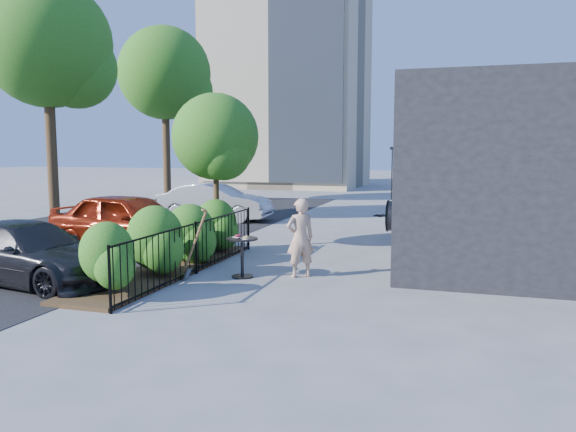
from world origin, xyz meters
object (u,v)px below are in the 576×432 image
(patio_tree, at_px, (217,142))
(car_darkgrey, at_px, (28,253))
(shovel, at_px, (193,249))
(car_silver, at_px, (215,202))
(street_tree_near, at_px, (48,51))
(car_red, at_px, (130,222))
(woman, at_px, (300,238))
(street_tree_far, at_px, (165,79))
(cafe_table, at_px, (242,250))

(patio_tree, distance_m, car_darkgrey, 5.33)
(shovel, height_order, car_silver, shovel)
(street_tree_near, relative_size, car_red, 1.88)
(woman, bearing_deg, street_tree_far, -88.35)
(cafe_table, relative_size, woman, 0.54)
(woman, bearing_deg, car_silver, -91.47)
(patio_tree, height_order, woman, patio_tree)
(street_tree_far, relative_size, shovel, 5.61)
(woman, distance_m, shovel, 2.14)
(street_tree_near, distance_m, street_tree_far, 8.00)
(car_silver, bearing_deg, shovel, -160.18)
(street_tree_near, height_order, woman, street_tree_near)
(shovel, xyz_separation_m, car_darkgrey, (-2.98, -1.08, -0.05))
(shovel, bearing_deg, car_darkgrey, -160.01)
(car_red, height_order, car_darkgrey, car_red)
(woman, bearing_deg, cafe_table, -16.63)
(shovel, relative_size, car_silver, 0.36)
(patio_tree, relative_size, street_tree_far, 0.48)
(car_darkgrey, bearing_deg, woman, -59.19)
(street_tree_near, xyz_separation_m, woman, (10.57, -5.58, -5.12))
(street_tree_far, height_order, car_silver, street_tree_far)
(street_tree_far, height_order, car_darkgrey, street_tree_far)
(street_tree_near, xyz_separation_m, shovel, (8.68, -6.56, -5.27))
(shovel, bearing_deg, street_tree_far, 120.80)
(cafe_table, height_order, shovel, shovel)
(patio_tree, xyz_separation_m, cafe_table, (1.77, -2.78, -2.21))
(shovel, distance_m, car_red, 3.90)
(street_tree_far, bearing_deg, car_red, -64.85)
(street_tree_far, height_order, woman, street_tree_far)
(cafe_table, height_order, car_silver, car_silver)
(street_tree_far, distance_m, cafe_table, 17.71)
(street_tree_far, distance_m, car_red, 14.31)
(shovel, bearing_deg, car_red, 140.49)
(car_silver, bearing_deg, woman, -147.40)
(cafe_table, bearing_deg, car_red, 153.41)
(woman, relative_size, car_red, 0.36)
(patio_tree, bearing_deg, street_tree_near, 157.43)
(car_darkgrey, bearing_deg, street_tree_near, 44.64)
(woman, bearing_deg, shovel, -9.05)
(woman, relative_size, car_darkgrey, 0.39)
(street_tree_near, relative_size, car_silver, 2.03)
(street_tree_far, height_order, car_red, street_tree_far)
(patio_tree, bearing_deg, car_darkgrey, -114.25)
(cafe_table, relative_size, car_red, 0.20)
(cafe_table, bearing_deg, woman, 19.63)
(street_tree_near, distance_m, car_red, 8.69)
(cafe_table, bearing_deg, street_tree_far, 124.11)
(shovel, bearing_deg, car_silver, 112.01)
(street_tree_near, bearing_deg, car_red, -35.71)
(street_tree_near, xyz_separation_m, car_silver, (5.10, 2.30, -5.24))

